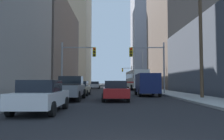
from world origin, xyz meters
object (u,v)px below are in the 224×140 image
Objects in this scene: traffic_signal_near_left at (77,59)px; sedan_white at (41,96)px; cargo_van_navy at (147,83)px; traffic_signal_near_right at (149,59)px; sedan_silver at (95,85)px; city_bus at (136,79)px; traffic_signal_far_right at (127,73)px; sedan_red at (115,91)px; sedan_beige at (80,88)px; pickup_truck_grey at (69,88)px.

sedan_white is at bearing -87.69° from traffic_signal_near_left.
traffic_signal_near_right is at bearing 74.64° from cargo_van_navy.
traffic_signal_near_right is (8.30, 0.00, 0.00)m from traffic_signal_near_left.
traffic_signal_near_left is at bearing 162.75° from cargo_van_navy.
sedan_white is 1.00× the size of sedan_silver.
traffic_signal_far_right is at bearing 89.44° from city_bus.
sedan_white is at bearing -117.76° from traffic_signal_near_right.
cargo_van_navy reaches higher than sedan_silver.
sedan_red is 30.07m from sedan_silver.
city_bus is at bearing 74.81° from sedan_white.
traffic_signal_near_right is (0.65, 2.37, 2.77)m from cargo_van_navy.
sedan_silver is (-7.95, 6.66, -1.16)m from city_bus.
sedan_beige is 23.39m from sedan_silver.
city_bus is 17.30m from traffic_signal_near_left.
sedan_beige and sedan_silver have the same top height.
city_bus is 15.02m from traffic_signal_near_right.
traffic_signal_near_left reaches higher than cargo_van_navy.
sedan_red is at bearing -61.05° from sedan_beige.
city_bus is 2.20× the size of cargo_van_navy.
traffic_signal_near_right reaches higher than sedan_beige.
cargo_van_navy reaches higher than sedan_white.
sedan_red and sedan_silver have the same top height.
traffic_signal_far_right is at bearing 63.67° from sedan_silver.
traffic_signal_far_right is at bearing 78.42° from sedan_beige.
cargo_van_navy is 3.71m from traffic_signal_near_right.
pickup_truck_grey is 7.05m from sedan_white.
traffic_signal_near_left is (-0.60, 7.61, 3.12)m from pickup_truck_grey.
sedan_red is 46.72m from traffic_signal_far_right.
traffic_signal_near_left is (-0.65, -21.52, 3.28)m from sedan_silver.
sedan_red is 9.90m from traffic_signal_near_left.
sedan_red is 0.71× the size of traffic_signal_far_right.
sedan_silver is (-0.00, 23.39, 0.00)m from sedan_beige.
cargo_van_navy is 1.26× the size of sedan_white.
sedan_beige is 8.53m from traffic_signal_near_right.
sedan_white is 0.70× the size of traffic_signal_near_right.
traffic_signal_far_right reaches higher than sedan_white.
city_bus reaches higher than pickup_truck_grey.
sedan_white is at bearing -119.90° from cargo_van_navy.
traffic_signal_far_right reaches higher than sedan_beige.
traffic_signal_far_right reaches higher than pickup_truck_grey.
cargo_van_navy is 40.54m from traffic_signal_far_right.
sedan_beige is at bearing 118.95° from sedan_red.
pickup_truck_grey is 0.91× the size of traffic_signal_near_right.
city_bus reaches higher than cargo_van_navy.
city_bus is 2.76× the size of sedan_white.
sedan_white and sedan_beige have the same top height.
sedan_white is 0.99× the size of sedan_red.
sedan_silver is at bearing 96.84° from sedan_red.
traffic_signal_near_left is at bearing 116.94° from sedan_red.
traffic_signal_near_left is 39.07m from traffic_signal_far_right.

